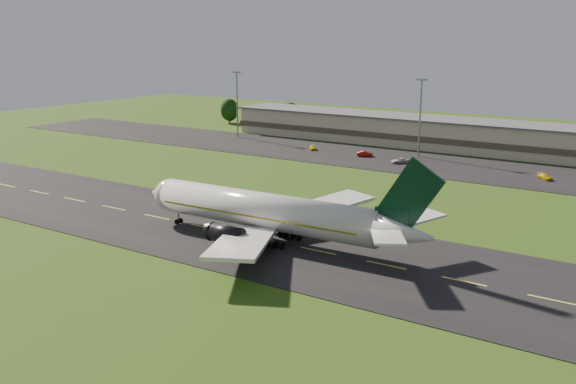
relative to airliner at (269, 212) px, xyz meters
The scene contains 11 objects.
ground 13.92m from the airliner, behind, with size 360.00×360.00×0.00m, color #244411.
taxiway 13.91m from the airliner, behind, with size 220.00×30.00×0.10m, color black.
apron 73.30m from the airliner, 100.33° to the left, with size 260.00×30.00×0.10m, color black.
airliner is the anchor object (origin of this frame).
terminal 96.39m from the airliner, 94.00° to the left, with size 145.00×16.00×8.40m.
light_mast_west 105.36m from the airliner, 130.43° to the left, with size 2.40×1.20×20.35m.
light_mast_centre 80.78m from the airliner, 95.80° to the left, with size 2.40×1.20×20.35m.
service_vehicle_a 81.76m from the airliner, 116.51° to the left, with size 1.51×3.76×1.28m, color yellow.
service_vehicle_b 74.65m from the airliner, 105.32° to the left, with size 1.47×4.23×1.39m, color #A4130A.
service_vehicle_c 69.16m from the airliner, 96.84° to the left, with size 2.13×4.62×1.28m, color beige.
service_vehicle_d 74.01m from the airliner, 69.31° to the left, with size 1.70×4.19×1.22m, color gold.
Camera 1 is at (67.86, -77.72, 31.23)m, focal length 40.00 mm.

